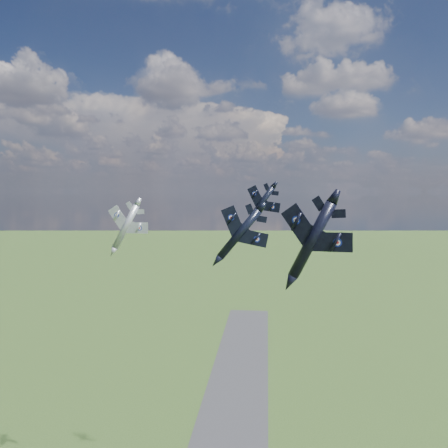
# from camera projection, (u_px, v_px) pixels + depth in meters

# --- Properties ---
(jet_lead_navy) EXTENTS (12.09, 17.00, 10.12)m
(jet_lead_navy) POSITION_uv_depth(u_px,v_px,m) (239.00, 234.00, 85.63)
(jet_lead_navy) COLOR black
(jet_right_navy) EXTENTS (15.74, 18.36, 7.87)m
(jet_right_navy) POSITION_uv_depth(u_px,v_px,m) (312.00, 240.00, 58.55)
(jet_right_navy) COLOR black
(jet_high_navy) EXTENTS (11.82, 15.00, 7.90)m
(jet_high_navy) POSITION_uv_depth(u_px,v_px,m) (261.00, 204.00, 102.03)
(jet_high_navy) COLOR black
(jet_left_silver) EXTENTS (12.26, 16.45, 8.42)m
(jet_left_silver) POSITION_uv_depth(u_px,v_px,m) (126.00, 226.00, 104.03)
(jet_left_silver) COLOR #9B9EA5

